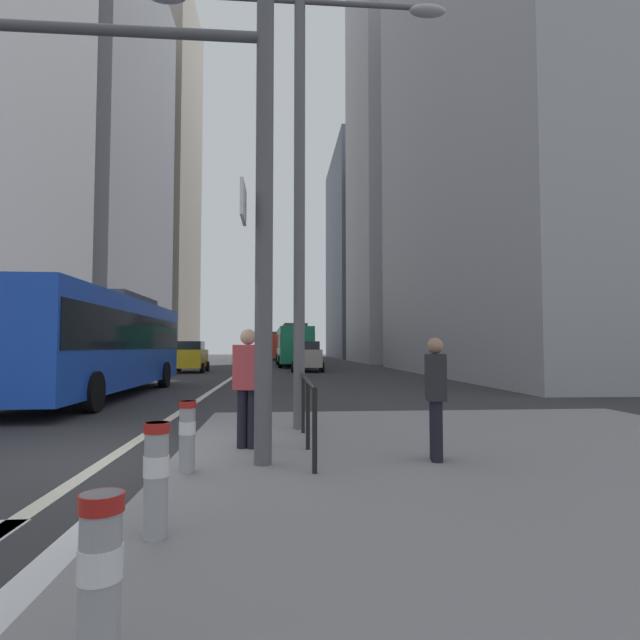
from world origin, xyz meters
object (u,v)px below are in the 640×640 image
car_oncoming_mid (190,356)px  bollard_front (100,574)px  traffic_signal_gantry (67,137)px  bollard_left (156,473)px  car_receding_near (308,356)px  city_bus_blue_oncoming (99,339)px  city_bus_red_distant (279,345)px  car_receding_far (287,353)px  pedestrian_waiting (436,393)px  pedestrian_walking (248,382)px  street_lamp_post (300,143)px  bollard_right (187,432)px  city_bus_red_receding (294,344)px

car_oncoming_mid → bollard_front: car_oncoming_mid is taller
traffic_signal_gantry → bollard_left: bearing=-54.3°
car_receding_near → city_bus_blue_oncoming: bearing=-114.8°
bollard_left → bollard_front: bearing=-84.9°
city_bus_red_distant → traffic_signal_gantry: traffic_signal_gantry is taller
city_bus_blue_oncoming → car_receding_far: city_bus_blue_oncoming is taller
city_bus_blue_oncoming → car_receding_near: (7.55, 16.35, -0.85)m
pedestrian_waiting → city_bus_blue_oncoming: bearing=126.9°
car_oncoming_mid → pedestrian_walking: (5.09, -25.13, 0.10)m
city_bus_red_distant → bollard_front: (-0.84, -61.80, -1.24)m
traffic_signal_gantry → pedestrian_walking: (2.16, 1.03, -3.07)m
street_lamp_post → bollard_right: street_lamp_post is taller
city_bus_red_distant → bollard_front: city_bus_red_distant is taller
car_receding_far → pedestrian_waiting: size_ratio=2.81×
bollard_right → pedestrian_walking: bearing=65.4°
city_bus_red_receding → city_bus_red_distant: (-1.17, 22.20, 0.00)m
city_bus_blue_oncoming → bollard_right: city_bus_blue_oncoming is taller
car_receding_far → traffic_signal_gantry: 46.88m
city_bus_blue_oncoming → car_oncoming_mid: size_ratio=2.89×
city_bus_red_distant → traffic_signal_gantry: size_ratio=1.55×
car_receding_near → bollard_left: size_ratio=5.04×
car_receding_far → city_bus_red_receding: bearing=-88.3°
city_bus_blue_oncoming → bollard_left: city_bus_blue_oncoming is taller
city_bus_red_receding → pedestrian_waiting: city_bus_red_receding is taller
traffic_signal_gantry → bollard_right: 3.89m
bollard_left → bollard_right: bollard_left is taller
car_receding_near → traffic_signal_gantry: traffic_signal_gantry is taller
bollard_front → pedestrian_walking: bearing=86.1°
bollard_left → city_bus_blue_oncoming: bearing=110.7°
city_bus_red_receding → bollard_front: bearing=-92.9°
city_bus_blue_oncoming → bollard_left: bearing=-69.3°
city_bus_blue_oncoming → pedestrian_walking: (5.23, -9.23, -0.74)m
car_receding_far → street_lamp_post: bearing=-90.7°
bollard_left → bollard_right: 2.02m
car_receding_near → city_bus_red_distant: bearing=93.3°
car_receding_far → traffic_signal_gantry: (-3.51, -46.64, 3.17)m
city_bus_red_receding → bollard_right: city_bus_red_receding is taller
car_oncoming_mid → city_bus_blue_oncoming: bearing=-90.5°
city_bus_red_distant → bollard_left: 60.17m
car_receding_near → bollard_front: car_receding_near is taller
bollard_front → bollard_left: bearing=95.1°
street_lamp_post → pedestrian_walking: size_ratio=4.71×
bollard_left → pedestrian_waiting: size_ratio=0.55×
traffic_signal_gantry → bollard_left: size_ratio=8.21×
car_receding_far → bollard_right: bearing=-92.4°
city_bus_blue_oncoming → city_bus_red_receding: bearing=74.8°
city_bus_red_distant → bollard_left: size_ratio=12.74×
traffic_signal_gantry → city_bus_blue_oncoming: bearing=106.7°
street_lamp_post → pedestrian_waiting: 5.29m
bollard_left → car_receding_near: bearing=84.5°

